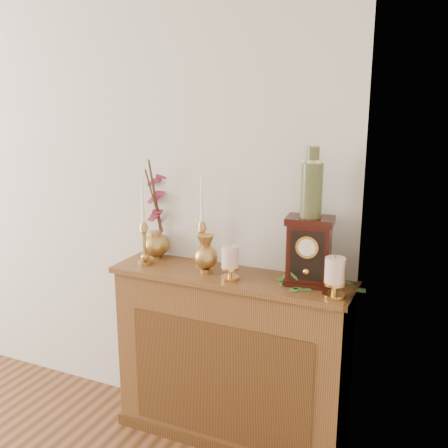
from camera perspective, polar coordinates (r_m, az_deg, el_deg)
The scene contains 10 objects.
console_shelf at distance 2.83m, azimuth 0.66°, elevation -14.93°, with size 1.24×0.34×0.93m.
candlestick_left at distance 2.77m, azimuth -8.70°, elevation -1.33°, with size 0.08×0.08×0.47m.
candlestick_center at distance 2.72m, azimuth -2.40°, elevation -1.35°, with size 0.08×0.08×0.48m.
bud_vase at distance 2.63m, azimuth -2.00°, elevation -3.31°, with size 0.12×0.12×0.20m.
ginger_jar at distance 2.90m, azimuth -7.34°, elevation 1.29°, with size 0.22×0.24×0.55m.
pillar_candle_left at distance 2.53m, azimuth 0.66°, elevation -4.06°, with size 0.09×0.09×0.18m.
pillar_candle_right at distance 2.36m, azimuth 11.96°, elevation -5.49°, with size 0.10×0.10×0.20m.
ivy_garland at distance 2.45m, azimuth 11.58°, elevation -6.95°, with size 0.40×0.17×0.08m.
mantel_clock at distance 2.48m, azimuth 9.22°, elevation -3.00°, with size 0.23×0.18×0.33m.
ceramic_vase at distance 2.41m, azimuth 9.52°, elevation 4.09°, with size 0.10×0.10×0.32m.
Camera 1 is at (2.40, -0.17, 1.81)m, focal length 42.00 mm.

